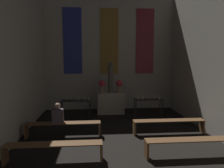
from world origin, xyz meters
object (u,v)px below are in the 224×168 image
(pew_third_left, at_px, (54,148))
(person_seated, at_px, (58,114))
(candle_rack_left, at_px, (76,103))
(pew_back_left, at_px, (63,126))
(flower_vase_left, at_px, (102,85))
(altar, at_px, (111,103))
(flower_vase_right, at_px, (119,85))
(statue, at_px, (111,78))
(pew_third_right, at_px, (191,143))
(pew_back_right, at_px, (169,123))
(candle_rack_right, at_px, (148,102))

(pew_third_left, relative_size, person_seated, 3.69)
(candle_rack_left, height_order, pew_back_left, candle_rack_left)
(flower_vase_left, bearing_deg, altar, -0.00)
(flower_vase_right, distance_m, pew_third_left, 5.21)
(altar, xyz_separation_m, statue, (0.00, 0.00, 1.16))
(candle_rack_left, height_order, pew_third_right, candle_rack_left)
(statue, relative_size, flower_vase_left, 2.44)
(pew_back_right, height_order, person_seated, person_seated)
(statue, xyz_separation_m, pew_third_left, (-1.79, -4.62, -1.30))
(flower_vase_right, xyz_separation_m, pew_third_left, (-2.19, -4.62, -0.99))
(pew_back_left, distance_m, person_seated, 0.44)
(flower_vase_left, bearing_deg, pew_back_left, -115.86)
(candle_rack_left, height_order, candle_rack_right, candle_rack_right)
(flower_vase_right, bearing_deg, pew_back_right, -64.14)
(pew_third_right, bearing_deg, statue, 111.22)
(statue, distance_m, pew_back_right, 3.62)
(pew_back_right, bearing_deg, altar, 122.00)
(altar, xyz_separation_m, pew_back_right, (1.79, -2.87, -0.14))
(flower_vase_left, bearing_deg, person_seated, -118.53)
(flower_vase_left, distance_m, person_seated, 3.32)
(pew_back_right, bearing_deg, flower_vase_left, 127.43)
(altar, relative_size, flower_vase_right, 2.14)
(altar, xyz_separation_m, person_seated, (-1.96, -2.87, 0.27))
(flower_vase_left, distance_m, pew_back_right, 3.75)
(statue, height_order, pew_third_left, statue)
(altar, height_order, person_seated, person_seated)
(candle_rack_left, distance_m, pew_third_left, 3.53)
(pew_third_left, height_order, pew_third_right, same)
(altar, xyz_separation_m, pew_third_right, (1.79, -4.62, -0.14))
(flower_vase_right, distance_m, pew_back_right, 3.34)
(pew_back_left, bearing_deg, pew_back_right, 0.00)
(pew_back_left, bearing_deg, statue, 58.00)
(candle_rack_right, xyz_separation_m, pew_back_left, (-3.30, -1.75, -0.39))
(pew_third_right, relative_size, pew_back_left, 1.00)
(candle_rack_right, relative_size, pew_back_right, 0.48)
(candle_rack_left, xyz_separation_m, pew_third_right, (3.29, -3.49, -0.39))
(altar, xyz_separation_m, pew_back_left, (-1.79, -2.87, -0.14))
(altar, distance_m, statue, 1.16)
(flower_vase_left, xyz_separation_m, pew_third_left, (-1.39, -4.62, -0.99))
(candle_rack_left, xyz_separation_m, person_seated, (-0.46, -1.75, 0.02))
(person_seated, bearing_deg, altar, 55.63)
(candle_rack_left, relative_size, pew_back_right, 0.48)
(pew_third_left, bearing_deg, pew_back_left, 90.00)
(candle_rack_right, relative_size, pew_third_left, 0.48)
(statue, relative_size, pew_back_left, 0.57)
(candle_rack_right, bearing_deg, candle_rack_left, 179.99)
(altar, bearing_deg, person_seated, -124.37)
(pew_back_left, bearing_deg, pew_third_left, -90.00)
(flower_vase_left, relative_size, pew_back_right, 0.24)
(flower_vase_right, height_order, pew_back_left, flower_vase_right)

